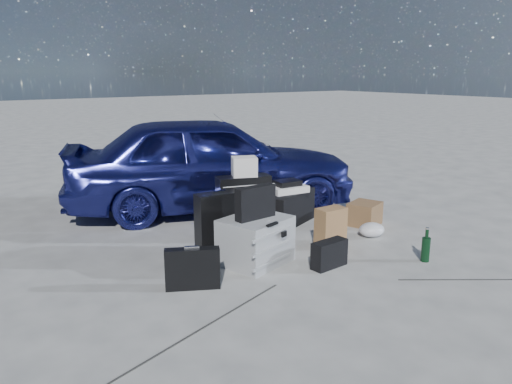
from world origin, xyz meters
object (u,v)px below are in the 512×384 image
Objects in this scene: briefcase at (192,269)px; duffel_bag at (287,208)px; suitcase_right at (244,207)px; suitcase_left at (220,223)px; pelican_case at (256,241)px; cardboard_box at (365,214)px; green_bottle at (426,245)px; car at (211,162)px.

duffel_bag is (1.73, 0.94, 0.02)m from briefcase.
suitcase_right reaches higher than briefcase.
briefcase is 0.83m from suitcase_left.
duffel_bag is (1.00, 0.78, -0.02)m from pelican_case.
pelican_case reaches higher than cardboard_box.
briefcase reaches higher than green_bottle.
suitcase_right is (1.04, 0.82, 0.16)m from briefcase.
briefcase is (-0.74, -0.17, -0.04)m from pelican_case.
car is at bearing 123.93° from cardboard_box.
suitcase_right is at bearing 163.05° from cardboard_box.
pelican_case is 0.76m from briefcase.
briefcase is at bearing -173.44° from duffel_bag.
suitcase_right is at bearing 65.33° from briefcase.
car is at bearing 104.25° from green_bottle.
green_bottle is (0.99, -1.52, -0.18)m from suitcase_right.
suitcase_right reaches higher than green_bottle.
suitcase_left is 1.94× the size of green_bottle.
duffel_bag is 2.42× the size of green_bottle.
car is at bearing 66.46° from suitcase_left.
briefcase is 0.66× the size of suitcase_right.
car is 1.96m from pelican_case.
duffel_bag is at bearing 55.86° from briefcase.
green_bottle is (1.43, -1.27, -0.15)m from suitcase_left.
duffel_bag reaches higher than briefcase.
green_bottle is (-0.39, -1.11, 0.02)m from cardboard_box.
cardboard_box is (0.69, -0.55, -0.06)m from duffel_bag.
car is at bearing 90.97° from suitcase_right.
cardboard_box is 1.12× the size of green_bottle.
pelican_case is 1.26m from duffel_bag.
duffel_bag is at bearing -138.90° from car.
car is 2.82m from green_bottle.
cardboard_box is at bearing -1.10° from suitcase_left.
briefcase is at bearing 160.74° from green_bottle.
cardboard_box is (1.07, -1.59, -0.47)m from car.
car is 2.44m from briefcase.
cardboard_box is (1.68, 0.23, -0.08)m from pelican_case.
suitcase_right is (0.44, 0.26, 0.03)m from suitcase_left.
car is 1.98m from cardboard_box.
briefcase is 1.26× the size of cardboard_box.
cardboard_box is at bearing -1.57° from suitcase_right.
suitcase_left is 0.51m from suitcase_right.
briefcase is 1.41× the size of green_bottle.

